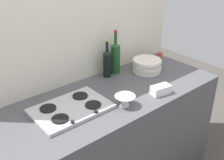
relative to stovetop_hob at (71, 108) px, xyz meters
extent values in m
cube|color=#4C4C51|center=(0.35, -0.01, -0.46)|extent=(1.80, 0.70, 0.90)
cube|color=beige|center=(0.35, 0.37, 0.15)|extent=(1.90, 0.06, 2.13)
cube|color=#B2B2B7|center=(0.00, 0.00, 0.00)|extent=(0.52, 0.35, 0.02)
cylinder|color=black|center=(-0.13, -0.08, 0.02)|extent=(0.11, 0.11, 0.01)
cylinder|color=black|center=(0.13, -0.08, 0.02)|extent=(0.11, 0.11, 0.01)
cylinder|color=black|center=(-0.13, 0.08, 0.02)|extent=(0.11, 0.11, 0.01)
cylinder|color=black|center=(0.13, 0.08, 0.02)|extent=(0.11, 0.11, 0.01)
cylinder|color=black|center=(-0.09, -0.16, 0.02)|extent=(0.02, 0.02, 0.02)
cylinder|color=black|center=(0.09, -0.16, 0.02)|extent=(0.02, 0.02, 0.02)
cylinder|color=silver|center=(0.85, 0.10, -0.01)|extent=(0.25, 0.25, 0.01)
cylinder|color=silver|center=(0.86, 0.10, 0.00)|extent=(0.25, 0.25, 0.01)
cylinder|color=silver|center=(0.85, 0.10, 0.02)|extent=(0.25, 0.25, 0.01)
cylinder|color=silver|center=(0.85, 0.10, 0.03)|extent=(0.25, 0.25, 0.01)
cylinder|color=silver|center=(0.85, 0.11, 0.04)|extent=(0.25, 0.25, 0.01)
cylinder|color=silver|center=(0.85, 0.11, 0.05)|extent=(0.25, 0.25, 0.01)
cylinder|color=silver|center=(0.85, 0.11, 0.07)|extent=(0.25, 0.25, 0.01)
cylinder|color=silver|center=(0.85, 0.10, 0.08)|extent=(0.25, 0.25, 0.01)
cylinder|color=silver|center=(0.85, 0.10, 0.09)|extent=(0.25, 0.25, 0.01)
cylinder|color=#19471E|center=(0.62, 0.26, 0.11)|extent=(0.08, 0.08, 0.25)
cone|color=#19471E|center=(0.62, 0.26, 0.25)|extent=(0.08, 0.08, 0.03)
cylinder|color=#19471E|center=(0.62, 0.26, 0.30)|extent=(0.03, 0.03, 0.09)
cylinder|color=#B21E1E|center=(0.62, 0.26, 0.36)|extent=(0.03, 0.03, 0.02)
cylinder|color=black|center=(0.52, 0.25, 0.09)|extent=(0.07, 0.07, 0.20)
cone|color=black|center=(0.52, 0.25, 0.20)|extent=(0.07, 0.07, 0.02)
cylinder|color=black|center=(0.52, 0.25, 0.26)|extent=(0.02, 0.02, 0.08)
cylinder|color=gold|center=(0.52, 0.25, 0.30)|extent=(0.02, 0.02, 0.02)
cylinder|color=white|center=(0.32, -0.19, -0.01)|extent=(0.07, 0.07, 0.01)
cone|color=white|center=(0.32, -0.19, 0.03)|extent=(0.14, 0.14, 0.07)
cube|color=white|center=(0.64, -0.24, 0.02)|extent=(0.16, 0.11, 0.07)
cylinder|color=#C64C2D|center=(1.10, 0.17, 0.03)|extent=(0.05, 0.05, 0.08)
cylinder|color=red|center=(1.10, 0.17, 0.07)|extent=(0.05, 0.05, 0.01)
camera|label=1|loc=(-0.79, -1.38, 1.01)|focal=43.89mm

